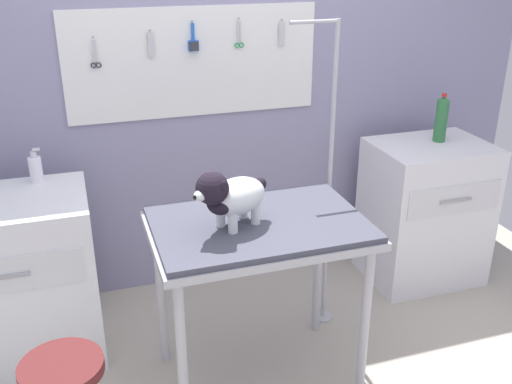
{
  "coord_description": "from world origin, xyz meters",
  "views": [
    {
      "loc": [
        -0.78,
        -1.93,
        1.97
      ],
      "look_at": [
        -0.09,
        0.21,
        1.01
      ],
      "focal_mm": 40.98,
      "sensor_mm": 36.0,
      "label": 1
    }
  ],
  "objects_px": {
    "soda_bottle": "(441,119)",
    "dog": "(230,196)",
    "grooming_table": "(259,239)",
    "counter_left": "(12,281)",
    "grooming_arm": "(327,194)",
    "cabinet_right": "(425,212)"
  },
  "relations": [
    {
      "from": "grooming_arm",
      "to": "dog",
      "type": "bearing_deg",
      "value": -149.53
    },
    {
      "from": "soda_bottle",
      "to": "counter_left",
      "type": "bearing_deg",
      "value": -177.72
    },
    {
      "from": "grooming_arm",
      "to": "dog",
      "type": "height_order",
      "value": "grooming_arm"
    },
    {
      "from": "counter_left",
      "to": "cabinet_right",
      "type": "distance_m",
      "value": 2.38
    },
    {
      "from": "dog",
      "to": "counter_left",
      "type": "relative_size",
      "value": 0.43
    },
    {
      "from": "grooming_table",
      "to": "counter_left",
      "type": "bearing_deg",
      "value": 153.83
    },
    {
      "from": "dog",
      "to": "cabinet_right",
      "type": "height_order",
      "value": "dog"
    },
    {
      "from": "grooming_table",
      "to": "counter_left",
      "type": "xyz_separation_m",
      "value": [
        -1.1,
        0.54,
        -0.32
      ]
    },
    {
      "from": "grooming_arm",
      "to": "soda_bottle",
      "type": "xyz_separation_m",
      "value": [
        0.85,
        0.3,
        0.24
      ]
    },
    {
      "from": "grooming_arm",
      "to": "dog",
      "type": "relative_size",
      "value": 4.42
    },
    {
      "from": "soda_bottle",
      "to": "dog",
      "type": "bearing_deg",
      "value": -155.83
    },
    {
      "from": "grooming_arm",
      "to": "counter_left",
      "type": "relative_size",
      "value": 1.91
    },
    {
      "from": "counter_left",
      "to": "soda_bottle",
      "type": "xyz_separation_m",
      "value": [
        2.44,
        0.1,
        0.58
      ]
    },
    {
      "from": "counter_left",
      "to": "soda_bottle",
      "type": "distance_m",
      "value": 2.51
    },
    {
      "from": "grooming_arm",
      "to": "counter_left",
      "type": "bearing_deg",
      "value": 172.86
    },
    {
      "from": "grooming_arm",
      "to": "cabinet_right",
      "type": "height_order",
      "value": "grooming_arm"
    },
    {
      "from": "dog",
      "to": "soda_bottle",
      "type": "distance_m",
      "value": 1.62
    },
    {
      "from": "grooming_table",
      "to": "cabinet_right",
      "type": "height_order",
      "value": "cabinet_right"
    },
    {
      "from": "grooming_table",
      "to": "dog",
      "type": "xyz_separation_m",
      "value": [
        -0.13,
        -0.02,
        0.24
      ]
    },
    {
      "from": "counter_left",
      "to": "cabinet_right",
      "type": "bearing_deg",
      "value": 1.24
    },
    {
      "from": "grooming_table",
      "to": "soda_bottle",
      "type": "relative_size",
      "value": 3.3
    },
    {
      "from": "dog",
      "to": "cabinet_right",
      "type": "bearing_deg",
      "value": 23.64
    }
  ]
}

